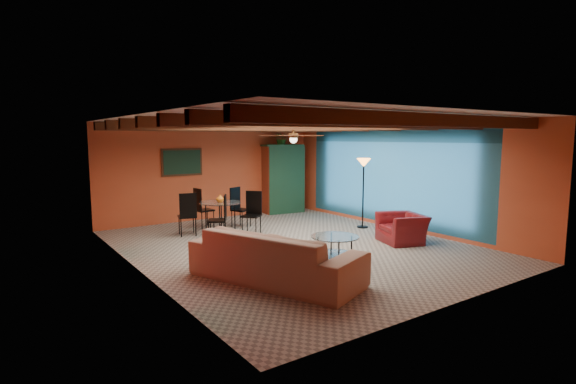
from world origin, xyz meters
TOP-DOWN VIEW (x-y plane):
  - room at (0.00, 0.11)m, footprint 6.52×8.01m
  - sofa at (-1.58, -1.72)m, footprint 2.07×3.06m
  - armchair at (2.17, -1.12)m, footprint 1.14×1.22m
  - coffee_table at (0.03, -1.32)m, footprint 1.15×1.15m
  - dining_table at (-0.68, 2.11)m, footprint 2.62×2.62m
  - armoire at (2.20, 3.70)m, footprint 1.23×0.71m
  - floor_lamp at (2.61, 0.57)m, footprint 0.37×0.37m
  - ceiling_fan at (0.00, 0.00)m, footprint 1.50×1.50m
  - painting at (-0.90, 3.96)m, footprint 1.05×0.03m
  - potted_plant at (2.20, 3.70)m, footprint 0.54×0.50m
  - vase at (-0.68, 2.11)m, footprint 0.21×0.21m

SIDE VIEW (x-z plane):
  - coffee_table at x=0.03m, z-range 0.00..0.47m
  - armchair at x=2.17m, z-range 0.00..0.64m
  - sofa at x=-1.58m, z-range 0.00..0.83m
  - dining_table at x=-0.68m, z-range 0.00..1.04m
  - floor_lamp at x=2.61m, z-range 0.00..1.80m
  - armoire at x=2.20m, z-range 0.00..2.04m
  - vase at x=-0.68m, z-range 1.04..1.24m
  - painting at x=-0.90m, z-range 1.32..1.97m
  - potted_plant at x=2.20m, z-range 2.04..2.55m
  - ceiling_fan at x=0.00m, z-range 2.14..2.58m
  - room at x=0.00m, z-range 1.01..3.72m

